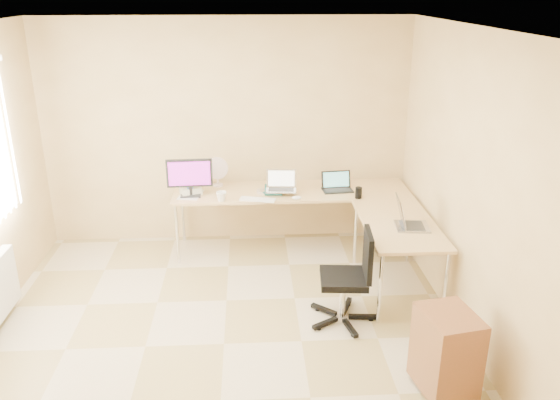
{
  "coord_description": "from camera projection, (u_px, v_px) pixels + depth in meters",
  "views": [
    {
      "loc": [
        0.24,
        -4.13,
        2.89
      ],
      "look_at": [
        0.55,
        1.1,
        0.9
      ],
      "focal_mm": 36.18,
      "sensor_mm": 36.0,
      "label": 1
    }
  ],
  "objects": [
    {
      "name": "laptop_center",
      "position": [
        281.0,
        181.0,
        6.2
      ],
      "size": [
        0.35,
        0.28,
        0.21
      ],
      "primitive_type": "cube",
      "rotation": [
        0.0,
        0.0,
        -0.09
      ],
      "color": "#ABABAB",
      "rests_on": "desk_main"
    },
    {
      "name": "mouse",
      "position": [
        297.0,
        198.0,
        6.09
      ],
      "size": [
        0.12,
        0.1,
        0.04
      ],
      "primitive_type": "ellipsoid",
      "rotation": [
        0.0,
        0.0,
        -0.36
      ],
      "color": "silver",
      "rests_on": "desk_main"
    },
    {
      "name": "wall_right",
      "position": [
        481.0,
        198.0,
        4.52
      ],
      "size": [
        0.0,
        4.5,
        4.5
      ],
      "primitive_type": "plane",
      "rotation": [
        1.57,
        0.0,
        -1.57
      ],
      "color": "#D5B77F",
      "rests_on": "ground"
    },
    {
      "name": "water_bottle",
      "position": [
        190.0,
        184.0,
        6.18
      ],
      "size": [
        0.08,
        0.08,
        0.25
      ],
      "primitive_type": "cylinder",
      "rotation": [
        0.0,
        0.0,
        0.04
      ],
      "color": "#5181CE",
      "rests_on": "desk_main"
    },
    {
      "name": "wall_back",
      "position": [
        227.0,
        133.0,
        6.5
      ],
      "size": [
        4.5,
        0.0,
        4.5
      ],
      "primitive_type": "plane",
      "rotation": [
        1.57,
        0.0,
        0.0
      ],
      "color": "#D5B77F",
      "rests_on": "ground"
    },
    {
      "name": "office_chair",
      "position": [
        344.0,
        272.0,
        5.04
      ],
      "size": [
        0.58,
        0.58,
        0.9
      ],
      "primitive_type": "cube",
      "rotation": [
        0.0,
        0.0,
        -0.08
      ],
      "color": "black",
      "rests_on": "ground"
    },
    {
      "name": "white_box",
      "position": [
        191.0,
        190.0,
        6.25
      ],
      "size": [
        0.26,
        0.23,
        0.08
      ],
      "primitive_type": "cube",
      "rotation": [
        0.0,
        0.0,
        0.4
      ],
      "color": "white",
      "rests_on": "desk_main"
    },
    {
      "name": "cabinet",
      "position": [
        446.0,
        351.0,
        4.17
      ],
      "size": [
        0.45,
        0.52,
        0.63
      ],
      "primitive_type": "cube",
      "rotation": [
        0.0,
        0.0,
        0.19
      ],
      "color": "brown",
      "rests_on": "ground"
    },
    {
      "name": "ceiling",
      "position": [
        211.0,
        31.0,
        3.94
      ],
      "size": [
        4.5,
        4.5,
        0.0
      ],
      "primitive_type": "plane",
      "rotation": [
        3.14,
        0.0,
        0.0
      ],
      "color": "white",
      "rests_on": "ground"
    },
    {
      "name": "floor",
      "position": [
        224.0,
        344.0,
        4.87
      ],
      "size": [
        4.5,
        4.5,
        0.0
      ],
      "primitive_type": "plane",
      "color": "#C0AF8D",
      "rests_on": "ground"
    },
    {
      "name": "desk_main",
      "position": [
        291.0,
        220.0,
        6.5
      ],
      "size": [
        2.65,
        0.7,
        0.73
      ],
      "primitive_type": "cube",
      "color": "tan",
      "rests_on": "ground"
    },
    {
      "name": "mug",
      "position": [
        221.0,
        196.0,
        6.03
      ],
      "size": [
        0.14,
        0.14,
        0.1
      ],
      "primitive_type": "imported",
      "rotation": [
        0.0,
        0.0,
        0.32
      ],
      "color": "white",
      "rests_on": "desk_main"
    },
    {
      "name": "cd_stack",
      "position": [
        262.0,
        191.0,
        6.3
      ],
      "size": [
        0.13,
        0.13,
        0.03
      ],
      "primitive_type": "cylinder",
      "rotation": [
        0.0,
        0.0,
        0.13
      ],
      "color": "silver",
      "rests_on": "desk_main"
    },
    {
      "name": "monitor",
      "position": [
        190.0,
        178.0,
        6.12
      ],
      "size": [
        0.5,
        0.18,
        0.42
      ],
      "primitive_type": "cube",
      "rotation": [
        0.0,
        0.0,
        0.05
      ],
      "color": "black",
      "rests_on": "desk_main"
    },
    {
      "name": "black_cup",
      "position": [
        358.0,
        193.0,
        6.11
      ],
      "size": [
        0.08,
        0.08,
        0.12
      ],
      "primitive_type": "cylinder",
      "rotation": [
        0.0,
        0.0,
        -0.12
      ],
      "color": "black",
      "rests_on": "desk_main"
    },
    {
      "name": "desk_return",
      "position": [
        396.0,
        257.0,
        5.62
      ],
      "size": [
        0.7,
        1.3,
        0.73
      ],
      "primitive_type": "cube",
      "color": "tan",
      "rests_on": "ground"
    },
    {
      "name": "desk_fan",
      "position": [
        218.0,
        173.0,
        6.46
      ],
      "size": [
        0.29,
        0.29,
        0.32
      ],
      "primitive_type": "cylinder",
      "rotation": [
        0.0,
        0.0,
        -0.19
      ],
      "color": "silver",
      "rests_on": "desk_main"
    },
    {
      "name": "keyboard",
      "position": [
        258.0,
        199.0,
        6.07
      ],
      "size": [
        0.4,
        0.2,
        0.02
      ],
      "primitive_type": "cube",
      "rotation": [
        0.0,
        0.0,
        -0.25
      ],
      "color": "silver",
      "rests_on": "desk_main"
    },
    {
      "name": "laptop_return",
      "position": [
        413.0,
        215.0,
        5.35
      ],
      "size": [
        0.39,
        0.32,
        0.24
      ],
      "primitive_type": "cube",
      "rotation": [
        0.0,
        0.0,
        1.47
      ],
      "color": "#979AA8",
      "rests_on": "desk_return"
    },
    {
      "name": "laptop_black",
      "position": [
        338.0,
        182.0,
        6.32
      ],
      "size": [
        0.36,
        0.28,
        0.21
      ],
      "primitive_type": "cube",
      "rotation": [
        0.0,
        0.0,
        0.1
      ],
      "color": "black",
      "rests_on": "desk_main"
    },
    {
      "name": "papers",
      "position": [
        191.0,
        195.0,
        6.22
      ],
      "size": [
        0.28,
        0.36,
        0.01
      ],
      "primitive_type": "cube",
      "rotation": [
        0.0,
        0.0,
        -0.19
      ],
      "color": "silver",
      "rests_on": "desk_main"
    },
    {
      "name": "book_stack",
      "position": [
        273.0,
        190.0,
        6.32
      ],
      "size": [
        0.21,
        0.27,
        0.04
      ],
      "primitive_type": "cube",
      "rotation": [
        0.0,
        0.0,
        -0.04
      ],
      "color": "#185753",
      "rests_on": "desk_main"
    }
  ]
}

